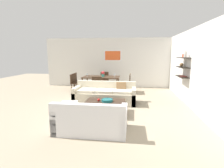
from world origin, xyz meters
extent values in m
plane|color=tan|center=(0.00, 0.00, 0.00)|extent=(18.00, 18.00, 0.00)
cube|color=silver|center=(0.30, 3.53, 1.35)|extent=(8.40, 0.06, 2.70)
cube|color=white|center=(-0.10, 3.48, 1.75)|extent=(0.99, 0.02, 0.61)
cube|color=#E55926|center=(-0.10, 3.47, 1.75)|extent=(0.84, 0.01, 0.49)
cube|color=silver|center=(3.03, 0.60, 1.35)|extent=(0.06, 8.20, 2.70)
cube|color=black|center=(2.86, 0.72, 1.70)|extent=(0.28, 0.90, 0.02)
cube|color=black|center=(2.86, 0.72, 1.35)|extent=(0.28, 0.90, 0.02)
cube|color=black|center=(2.86, 0.72, 1.00)|extent=(0.28, 0.90, 0.02)
cylinder|color=silver|center=(2.86, 0.52, 1.82)|extent=(0.10, 0.10, 0.22)
sphere|color=olive|center=(2.86, 0.90, 1.43)|extent=(0.14, 0.14, 0.14)
cylinder|color=#D85933|center=(2.86, 0.77, 1.77)|extent=(0.07, 0.07, 0.12)
cube|color=#4C1E19|center=(2.86, 0.57, 1.03)|extent=(0.20, 0.28, 0.03)
cube|color=beige|center=(-0.02, 0.30, 0.21)|extent=(2.32, 0.90, 0.42)
cube|color=beige|center=(-0.02, 0.67, 0.60)|extent=(2.32, 0.16, 0.36)
cube|color=beige|center=(-1.11, 0.30, 0.30)|extent=(0.14, 0.90, 0.60)
cube|color=beige|center=(1.07, 0.30, 0.30)|extent=(0.14, 0.90, 0.60)
cube|color=beige|center=(-0.70, 0.26, 0.47)|extent=(0.66, 0.70, 0.10)
cube|color=beige|center=(-0.02, 0.26, 0.47)|extent=(0.66, 0.70, 0.10)
cube|color=beige|center=(0.66, 0.26, 0.47)|extent=(0.66, 0.70, 0.10)
cube|color=#99724C|center=(0.60, 0.49, 0.60)|extent=(0.36, 0.13, 0.36)
cube|color=white|center=(0.06, -2.08, 0.21)|extent=(1.67, 0.90, 0.42)
cube|color=white|center=(0.06, -2.45, 0.60)|extent=(1.67, 0.16, 0.36)
cube|color=white|center=(0.83, -2.08, 0.30)|extent=(0.14, 0.90, 0.60)
cube|color=white|center=(-0.71, -2.08, 0.30)|extent=(0.14, 0.90, 0.60)
cube|color=white|center=(0.41, -2.04, 0.47)|extent=(0.68, 0.70, 0.10)
cube|color=white|center=(-0.29, -2.04, 0.47)|extent=(0.68, 0.70, 0.10)
cube|color=white|center=(-0.39, -2.27, 0.60)|extent=(0.37, 0.16, 0.36)
cube|color=#38281E|center=(0.18, -0.86, 0.19)|extent=(1.23, 0.96, 0.38)
cylinder|color=#19666B|center=(0.25, -0.82, 0.41)|extent=(0.35, 0.35, 0.07)
torus|color=#19666B|center=(0.25, -0.82, 0.45)|extent=(0.36, 0.36, 0.02)
sphere|color=red|center=(-0.02, -0.83, 0.42)|extent=(0.08, 0.08, 0.08)
cube|color=#422D1E|center=(-0.51, 2.17, 0.73)|extent=(1.76, 0.97, 0.04)
cylinder|color=#422D1E|center=(-1.32, 1.75, 0.35)|extent=(0.06, 0.06, 0.71)
cylinder|color=#422D1E|center=(0.31, 1.75, 0.35)|extent=(0.06, 0.06, 0.71)
cylinder|color=#422D1E|center=(-1.32, 2.59, 0.35)|extent=(0.06, 0.06, 0.71)
cylinder|color=#422D1E|center=(0.31, 2.59, 0.35)|extent=(0.06, 0.06, 0.71)
cube|color=#422D1E|center=(-1.70, 2.39, 0.43)|extent=(0.44, 0.44, 0.04)
cube|color=#422D1E|center=(-1.90, 2.39, 0.67)|extent=(0.04, 0.44, 0.43)
cylinder|color=#422D1E|center=(-1.52, 2.21, 0.21)|extent=(0.04, 0.04, 0.41)
cylinder|color=#422D1E|center=(-1.52, 2.57, 0.21)|extent=(0.04, 0.04, 0.41)
cylinder|color=#422D1E|center=(-1.88, 2.21, 0.21)|extent=(0.04, 0.04, 0.41)
cylinder|color=#422D1E|center=(-1.88, 2.57, 0.21)|extent=(0.04, 0.04, 0.41)
cube|color=#422D1E|center=(0.69, 1.95, 0.43)|extent=(0.44, 0.44, 0.04)
cube|color=#422D1E|center=(0.89, 1.95, 0.67)|extent=(0.04, 0.44, 0.43)
cylinder|color=#422D1E|center=(0.51, 2.13, 0.21)|extent=(0.04, 0.04, 0.41)
cylinder|color=#422D1E|center=(0.51, 1.77, 0.21)|extent=(0.04, 0.04, 0.41)
cylinder|color=#422D1E|center=(0.87, 2.13, 0.21)|extent=(0.04, 0.04, 0.41)
cylinder|color=#422D1E|center=(0.87, 1.77, 0.21)|extent=(0.04, 0.04, 0.41)
cube|color=#422D1E|center=(-0.51, 1.37, 0.43)|extent=(0.44, 0.44, 0.04)
cube|color=#422D1E|center=(-0.51, 1.17, 0.67)|extent=(0.44, 0.04, 0.43)
cylinder|color=#422D1E|center=(-0.33, 1.55, 0.21)|extent=(0.04, 0.04, 0.41)
cylinder|color=#422D1E|center=(-0.69, 1.55, 0.21)|extent=(0.04, 0.04, 0.41)
cylinder|color=#422D1E|center=(-0.33, 1.19, 0.21)|extent=(0.04, 0.04, 0.41)
cylinder|color=#422D1E|center=(-0.69, 1.19, 0.21)|extent=(0.04, 0.04, 0.41)
cube|color=#422D1E|center=(-1.70, 1.95, 0.43)|extent=(0.44, 0.44, 0.04)
cube|color=#422D1E|center=(-1.90, 1.95, 0.67)|extent=(0.04, 0.44, 0.43)
cylinder|color=#422D1E|center=(-1.52, 1.77, 0.21)|extent=(0.04, 0.04, 0.41)
cylinder|color=#422D1E|center=(-1.52, 2.13, 0.21)|extent=(0.04, 0.04, 0.41)
cylinder|color=#422D1E|center=(-1.88, 1.77, 0.21)|extent=(0.04, 0.04, 0.41)
cylinder|color=#422D1E|center=(-1.88, 2.13, 0.21)|extent=(0.04, 0.04, 0.41)
cube|color=#422D1E|center=(0.69, 2.39, 0.43)|extent=(0.44, 0.44, 0.04)
cube|color=#422D1E|center=(0.89, 2.39, 0.67)|extent=(0.04, 0.44, 0.43)
cylinder|color=#422D1E|center=(0.51, 2.57, 0.21)|extent=(0.04, 0.04, 0.41)
cylinder|color=#422D1E|center=(0.51, 2.21, 0.21)|extent=(0.04, 0.04, 0.41)
cylinder|color=#422D1E|center=(0.87, 2.57, 0.21)|extent=(0.04, 0.04, 0.41)
cylinder|color=#422D1E|center=(0.87, 2.21, 0.21)|extent=(0.04, 0.04, 0.41)
cube|color=#422D1E|center=(-0.51, 2.97, 0.43)|extent=(0.44, 0.44, 0.04)
cube|color=#422D1E|center=(-0.51, 3.17, 0.67)|extent=(0.44, 0.04, 0.43)
cylinder|color=#422D1E|center=(-0.69, 2.79, 0.21)|extent=(0.04, 0.04, 0.41)
cylinder|color=#422D1E|center=(-0.33, 2.79, 0.21)|extent=(0.04, 0.04, 0.41)
cylinder|color=#422D1E|center=(-0.69, 3.15, 0.21)|extent=(0.04, 0.04, 0.41)
cylinder|color=#422D1E|center=(-0.33, 3.15, 0.21)|extent=(0.04, 0.04, 0.41)
cylinder|color=silver|center=(0.15, 2.05, 0.75)|extent=(0.06, 0.06, 0.01)
cylinder|color=silver|center=(0.15, 2.05, 0.79)|extent=(0.01, 0.01, 0.06)
cylinder|color=silver|center=(0.15, 2.05, 0.86)|extent=(0.08, 0.08, 0.07)
cylinder|color=silver|center=(0.15, 2.29, 0.75)|extent=(0.06, 0.06, 0.01)
cylinder|color=silver|center=(0.15, 2.29, 0.79)|extent=(0.01, 0.01, 0.08)
cylinder|color=silver|center=(0.15, 2.29, 0.87)|extent=(0.06, 0.06, 0.07)
cylinder|color=silver|center=(-0.51, 2.59, 0.75)|extent=(0.06, 0.06, 0.01)
cylinder|color=silver|center=(-0.51, 2.59, 0.80)|extent=(0.01, 0.01, 0.08)
cylinder|color=silver|center=(-0.51, 2.59, 0.88)|extent=(0.07, 0.07, 0.09)
cylinder|color=silver|center=(-1.16, 2.05, 0.75)|extent=(0.06, 0.06, 0.01)
cylinder|color=silver|center=(-1.16, 2.05, 0.79)|extent=(0.01, 0.01, 0.08)
cylinder|color=silver|center=(-1.16, 2.05, 0.87)|extent=(0.08, 0.08, 0.07)
cylinder|color=teal|center=(-0.41, 2.17, 0.81)|extent=(0.14, 0.14, 0.12)
sphere|color=red|center=(-0.41, 2.17, 0.93)|extent=(0.16, 0.16, 0.16)
camera|label=1|loc=(1.02, -5.83, 1.83)|focal=26.99mm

